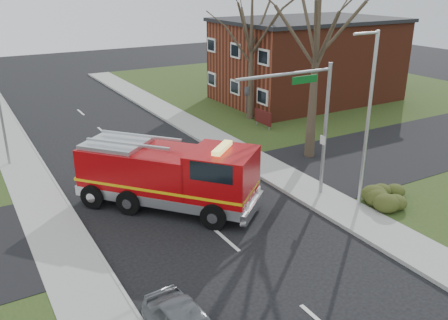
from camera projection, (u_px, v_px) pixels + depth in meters
ground at (227, 240)px, 20.22m from camera, size 120.00×120.00×0.00m
sidewalk_right at (336, 206)px, 23.11m from camera, size 2.40×80.00×0.15m
sidewalk_left at (81, 283)px, 17.28m from camera, size 2.40×80.00×0.15m
brick_building at (307, 60)px, 42.37m from camera, size 15.40×10.40×7.25m
health_center_sign at (263, 117)px, 34.93m from camera, size 0.12×2.00×1.40m
hedge_corner at (393, 192)px, 23.45m from camera, size 2.80×2.00×0.90m
bare_tree_near at (317, 36)px, 26.88m from camera, size 6.00×6.00×12.00m
bare_tree_far at (252, 36)px, 35.17m from camera, size 5.25×5.25×10.50m
traffic_signal_mast at (306, 110)px, 22.20m from camera, size 5.29×0.18×6.80m
streetlight_pole at (367, 117)px, 21.55m from camera, size 1.48×0.16×8.40m
utility_pole_far at (0, 109)px, 27.05m from camera, size 0.14×0.14×7.00m
fire_engine at (170, 177)px, 22.74m from camera, size 7.72×8.38×3.44m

